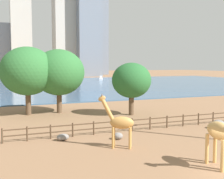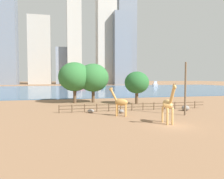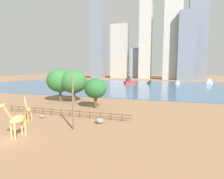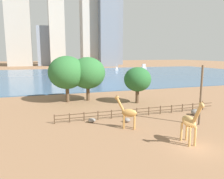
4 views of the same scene
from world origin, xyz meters
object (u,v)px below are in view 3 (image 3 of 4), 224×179
Objects in this scene: giraffe_companion at (16,120)px; boat_barge at (209,82)px; tree_left_large at (60,81)px; boat_ferry at (150,83)px; utility_pole at (73,103)px; boulder_by_pole at (99,121)px; boulder_near_fence at (27,113)px; boulder_small at (42,116)px; boat_tug at (178,83)px; giraffe_tall at (28,109)px; tree_center_broad at (95,88)px; tree_right_tall at (74,82)px; boat_sailboat at (129,82)px.

boat_barge is at bearing 161.19° from giraffe_companion.
tree_left_large is 2.08× the size of boat_ferry.
boulder_by_pole is at bearing 57.33° from utility_pole.
utility_pole is 87.09m from boat_ferry.
boat_ferry is at bearing 78.40° from boulder_near_fence.
boulder_small is at bearing -16.74° from boulder_near_fence.
boulder_by_pole is 0.30× the size of boat_tug.
tree_left_large is (-1.70, 14.19, 5.49)m from boulder_near_fence.
boulder_by_pole is 83.01m from boat_ferry.
tree_left_large is (-17.73, 15.55, 5.33)m from boulder_by_pole.
giraffe_companion is (4.30, -6.48, 0.35)m from giraffe_tall.
boulder_by_pole is 0.19× the size of tree_center_broad.
giraffe_tall is 103.56m from boat_barge.
tree_right_tall reaches higher than boat_ferry.
giraffe_tall is 0.48× the size of tree_left_large.
giraffe_tall is 0.55× the size of utility_pole.
boat_sailboat reaches higher than boulder_by_pole.
boat_sailboat is at bearing 88.39° from tree_right_tall.
tree_right_tall is at bearing 80.35° from boulder_near_fence.
boat_ferry is at bearing 119.23° from boat_barge.
boulder_by_pole is 82.25m from boat_sailboat.
boat_barge is (50.96, 88.41, 0.98)m from boulder_near_fence.
utility_pole reaches higher than giraffe_tall.
tree_left_large reaches higher than tree_right_tall.
tree_left_large is 1.30× the size of boat_sailboat.
utility_pole reaches higher than boulder_small.
tree_center_broad is (-5.06, 10.51, 4.10)m from boulder_by_pole.
boat_tug is (28.40, 86.62, 0.53)m from boulder_small.
tree_center_broad reaches higher than boulder_small.
giraffe_tall is at bearing 171.04° from utility_pole.
boat_ferry is (5.79, 72.49, -3.72)m from tree_center_broad.
tree_left_large is 79.23m from boat_tug.
boat_ferry is at bearing -59.09° from boat_tug.
giraffe_tall is at bearing -118.90° from tree_center_broad.
boulder_near_fence is 0.83× the size of boulder_by_pole.
boat_sailboat is at bearing 84.81° from tree_left_large.
boulder_by_pole is at bearing 142.88° from boat_ferry.
giraffe_companion is 25.49m from tree_right_tall.
giraffe_companion reaches higher than boat_sailboat.
giraffe_companion is at bearing -137.28° from utility_pole.
tree_left_large is (-15.19, 19.52, 1.81)m from utility_pole.
tree_left_large is 13.69m from tree_center_broad.
tree_center_broad reaches higher than giraffe_companion.
boulder_small is at bearing -154.16° from giraffe_companion.
boat_tug is at bearing -114.30° from boat_ferry.
tree_right_tall is (-8.53, 5.21, 1.01)m from tree_center_broad.
tree_center_broad is 0.90× the size of boat_barge.
utility_pole is 1.79× the size of boat_tug.
giraffe_tall reaches higher than boulder_small.
boulder_near_fence is at bearing -2.61° from boat_tug.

